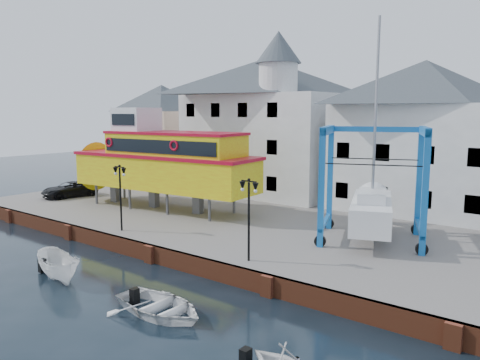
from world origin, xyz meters
The scene contains 13 objects.
ground centered at (0.00, 0.00, 0.00)m, with size 140.00×140.00×0.00m, color black.
hardstanding centered at (0.00, 11.00, 0.50)m, with size 44.00×22.00×1.00m, color slate.
quay_wall centered at (0.00, 0.10, 0.50)m, with size 44.00×0.47×1.00m.
building_pink centered at (-18.00, 18.00, 6.15)m, with size 8.00×7.00×10.30m.
building_white_main centered at (-4.87, 18.39, 7.34)m, with size 14.00×8.30×14.00m.
building_white_right centered at (9.00, 19.00, 6.60)m, with size 12.00×8.00×11.20m.
lamp_post_left centered at (-4.00, 1.20, 4.17)m, with size 1.12×0.32×4.20m.
lamp_post_right centered at (6.00, 1.20, 4.17)m, with size 1.12×0.32×4.20m.
tour_boat centered at (-7.88, 7.49, 4.66)m, with size 18.12×5.70×7.77m.
travel_lift centered at (9.14, 9.27, 3.13)m, with size 7.17×8.65×12.73m.
van centered at (-17.24, 6.02, 1.66)m, with size 2.20×4.76×1.32m, color black.
motorboat_a centered at (-1.64, -4.63, 0.00)m, with size 1.54×4.09×1.58m, color white.
motorboat_b centered at (5.47, -4.37, 0.00)m, with size 3.22×4.51×0.93m, color white.
Camera 1 is at (19.50, -17.12, 8.42)m, focal length 35.00 mm.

